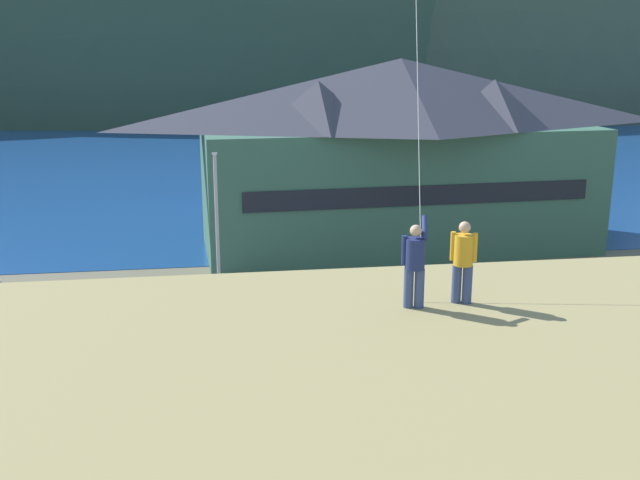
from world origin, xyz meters
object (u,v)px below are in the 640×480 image
parked_car_mid_row_near (284,371)px  parked_car_corner_spot (50,398)px  wharf_dock (294,207)px  parked_car_back_row_right (218,312)px  harbor_lodge (399,150)px  person_companion (463,260)px  parking_light_pole (217,223)px  person_kite_flyer (415,263)px  parked_car_front_row_red (559,304)px  parked_car_back_row_left (45,322)px  parked_car_mid_row_center (419,303)px  moored_boat_wharfside (247,201)px  parked_car_mid_row_far (473,369)px

parked_car_mid_row_near → parked_car_corner_spot: bearing=-172.5°
wharf_dock → parked_car_back_row_right: size_ratio=2.50×
harbor_lodge → person_companion: harbor_lodge is taller
parking_light_pole → person_companion: size_ratio=4.16×
wharf_dock → person_kite_flyer: (-1.78, -39.45, 7.31)m
person_kite_flyer → parked_car_front_row_red: bearing=53.9°
person_kite_flyer → parked_car_back_row_left: bearing=125.2°
parked_car_corner_spot → harbor_lodge: bearing=50.9°
parked_car_corner_spot → parked_car_mid_row_center: 15.80m
parking_light_pole → person_kite_flyer: 19.34m
wharf_dock → person_kite_flyer: size_ratio=5.77×
wharf_dock → moored_boat_wharfside: (-3.38, 1.13, 0.37)m
parked_car_back_row_left → person_companion: (12.06, -15.45, 6.58)m
parking_light_pole → person_companion: bearing=-74.9°
parked_car_mid_row_far → parked_car_mid_row_center: size_ratio=0.99×
parked_car_mid_row_near → person_kite_flyer: (1.80, -9.52, 6.60)m
harbor_lodge → person_kite_flyer: 29.56m
parked_car_corner_spot → parking_light_pole: bearing=61.5°
parked_car_mid_row_center → moored_boat_wharfside: bearing=104.2°
parked_car_front_row_red → parked_car_mid_row_center: size_ratio=1.00×
parked_car_mid_row_center → parking_light_pole: bearing=161.1°
parked_car_mid_row_far → parking_light_pole: size_ratio=0.59×
parked_car_front_row_red → parked_car_mid_row_far: 8.40m
parked_car_front_row_red → person_kite_flyer: size_ratio=2.34×
parked_car_front_row_red → person_kite_flyer: 19.31m
harbor_lodge → wharf_dock: harbor_lodge is taller
parked_car_front_row_red → parking_light_pole: 15.47m
parked_car_corner_spot → parked_car_mid_row_center: same height
parked_car_mid_row_far → person_companion: person_companion is taller
wharf_dock → parked_car_mid_row_near: (-3.58, -29.93, 0.71)m
person_kite_flyer → person_companion: bearing=6.9°
parked_car_front_row_red → parked_car_back_row_right: bearing=175.9°
moored_boat_wharfside → person_companion: (2.66, -40.45, 6.93)m
moored_boat_wharfside → parked_car_mid_row_near: bearing=-90.4°
parked_car_back_row_left → parked_car_corner_spot: 7.24m
person_kite_flyer → wharf_dock: bearing=87.4°
wharf_dock → person_kite_flyer: person_kite_flyer is taller
parked_car_mid_row_far → parked_car_back_row_right: same height
moored_boat_wharfside → parked_car_mid_row_far: size_ratio=1.54×
parked_car_back_row_left → parked_car_back_row_right: (6.98, 0.13, 0.00)m
parked_car_front_row_red → parked_car_mid_row_near: size_ratio=1.01×
parked_car_back_row_right → parking_light_pole: size_ratio=0.59×
harbor_lodge → parked_car_back_row_right: 17.69m
wharf_dock → parked_car_back_row_left: (-12.78, -23.87, 0.71)m
wharf_dock → parked_car_mid_row_center: 23.96m
parked_car_back_row_left → person_companion: person_companion is taller
wharf_dock → parked_car_mid_row_near: size_ratio=2.49×
harbor_lodge → parking_light_pole: 14.91m
parked_car_front_row_red → parked_car_corner_spot: (-20.08, -6.14, 0.00)m
parked_car_back_row_left → parking_light_pole: (7.08, 3.05, 3.20)m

